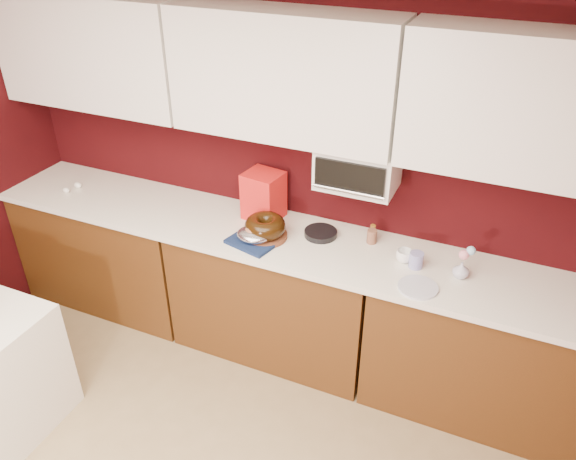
% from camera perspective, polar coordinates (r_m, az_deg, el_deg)
% --- Properties ---
extents(wall_back, '(4.00, 0.02, 2.50)m').
position_cam_1_polar(wall_back, '(3.56, 0.77, 6.77)').
color(wall_back, '#320609').
rests_on(wall_back, floor).
extents(base_cabinet_left, '(1.31, 0.58, 0.86)m').
position_cam_1_polar(base_cabinet_left, '(4.38, -17.26, -1.93)').
color(base_cabinet_left, '#512D10').
rests_on(base_cabinet_left, floor).
extents(base_cabinet_center, '(1.31, 0.58, 0.86)m').
position_cam_1_polar(base_cabinet_center, '(3.74, -1.19, -6.57)').
color(base_cabinet_center, '#512D10').
rests_on(base_cabinet_center, floor).
extents(base_cabinet_right, '(1.31, 0.58, 0.86)m').
position_cam_1_polar(base_cabinet_right, '(3.53, 19.32, -11.59)').
color(base_cabinet_right, '#512D10').
rests_on(base_cabinet_right, floor).
extents(countertop, '(4.00, 0.62, 0.04)m').
position_cam_1_polar(countertop, '(3.49, -1.27, -0.73)').
color(countertop, white).
rests_on(countertop, base_cabinet_center).
extents(upper_cabinet_left, '(1.31, 0.33, 0.70)m').
position_cam_1_polar(upper_cabinet_left, '(3.93, -19.25, 16.77)').
color(upper_cabinet_left, white).
rests_on(upper_cabinet_left, wall_back).
extents(upper_cabinet_center, '(1.31, 0.33, 0.70)m').
position_cam_1_polar(upper_cabinet_center, '(3.21, -0.35, 15.41)').
color(upper_cabinet_center, white).
rests_on(upper_cabinet_center, wall_back).
extents(upper_cabinet_right, '(1.31, 0.33, 0.70)m').
position_cam_1_polar(upper_cabinet_right, '(2.95, 24.53, 11.17)').
color(upper_cabinet_right, white).
rests_on(upper_cabinet_right, wall_back).
extents(toaster_oven, '(0.45, 0.30, 0.25)m').
position_cam_1_polar(toaster_oven, '(3.24, 7.15, 6.40)').
color(toaster_oven, white).
rests_on(toaster_oven, upper_cabinet_center).
extents(toaster_oven_door, '(0.40, 0.02, 0.18)m').
position_cam_1_polar(toaster_oven_door, '(3.11, 6.25, 5.27)').
color(toaster_oven_door, black).
rests_on(toaster_oven_door, toaster_oven).
extents(toaster_oven_handle, '(0.42, 0.02, 0.02)m').
position_cam_1_polar(toaster_oven_handle, '(3.13, 6.08, 3.93)').
color(toaster_oven_handle, silver).
rests_on(toaster_oven_handle, toaster_oven).
extents(cake_base, '(0.33, 0.33, 0.02)m').
position_cam_1_polar(cake_base, '(3.44, -2.31, -0.57)').
color(cake_base, brown).
rests_on(cake_base, countertop).
extents(bundt_cake, '(0.33, 0.33, 0.10)m').
position_cam_1_polar(bundt_cake, '(3.41, -2.34, 0.39)').
color(bundt_cake, black).
rests_on(bundt_cake, cake_base).
extents(navy_towel, '(0.33, 0.30, 0.02)m').
position_cam_1_polar(navy_towel, '(3.40, -3.49, -1.10)').
color(navy_towel, '#122146').
rests_on(navy_towel, countertop).
extents(foil_ham_nest, '(0.22, 0.19, 0.08)m').
position_cam_1_polar(foil_ham_nest, '(3.37, -3.51, -0.47)').
color(foil_ham_nest, silver).
rests_on(foil_ham_nest, navy_towel).
extents(roasted_ham, '(0.11, 0.09, 0.07)m').
position_cam_1_polar(roasted_ham, '(3.36, -3.52, -0.11)').
color(roasted_ham, '#AC6E4E').
rests_on(roasted_ham, foil_ham_nest).
extents(pandoro_box, '(0.26, 0.24, 0.31)m').
position_cam_1_polar(pandoro_box, '(3.59, -2.49, 3.53)').
color(pandoro_box, red).
rests_on(pandoro_box, countertop).
extents(dark_pan, '(0.27, 0.27, 0.04)m').
position_cam_1_polar(dark_pan, '(3.46, 3.33, -0.33)').
color(dark_pan, black).
rests_on(dark_pan, countertop).
extents(coffee_mug, '(0.09, 0.09, 0.09)m').
position_cam_1_polar(coffee_mug, '(3.27, 11.73, -2.49)').
color(coffee_mug, white).
rests_on(coffee_mug, countertop).
extents(blue_jar, '(0.09, 0.09, 0.09)m').
position_cam_1_polar(blue_jar, '(3.24, 12.89, -3.00)').
color(blue_jar, '#1B1E98').
rests_on(blue_jar, countertop).
extents(flower_vase, '(0.09, 0.09, 0.11)m').
position_cam_1_polar(flower_vase, '(3.22, 17.18, -3.80)').
color(flower_vase, silver).
rests_on(flower_vase, countertop).
extents(flower_pink, '(0.06, 0.06, 0.06)m').
position_cam_1_polar(flower_pink, '(3.17, 17.45, -2.41)').
color(flower_pink, pink).
rests_on(flower_pink, flower_vase).
extents(flower_blue, '(0.05, 0.05, 0.05)m').
position_cam_1_polar(flower_blue, '(3.17, 18.09, -2.01)').
color(flower_blue, '#97D3F2').
rests_on(flower_blue, flower_vase).
extents(china_plate, '(0.28, 0.28, 0.01)m').
position_cam_1_polar(china_plate, '(3.10, 13.07, -5.69)').
color(china_plate, silver).
rests_on(china_plate, countertop).
extents(amber_bottle, '(0.03, 0.03, 0.09)m').
position_cam_1_polar(amber_bottle, '(3.45, 8.59, -0.17)').
color(amber_bottle, '#965F1B').
rests_on(amber_bottle, countertop).
extents(paper_cup, '(0.06, 0.06, 0.09)m').
position_cam_1_polar(paper_cup, '(3.41, 8.51, -0.65)').
color(paper_cup, brown).
rests_on(paper_cup, countertop).
extents(egg_left, '(0.06, 0.05, 0.04)m').
position_cam_1_polar(egg_left, '(4.24, -21.61, 3.78)').
color(egg_left, white).
rests_on(egg_left, countertop).
extents(egg_right, '(0.07, 0.06, 0.04)m').
position_cam_1_polar(egg_right, '(4.28, -20.57, 4.29)').
color(egg_right, white).
rests_on(egg_right, countertop).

